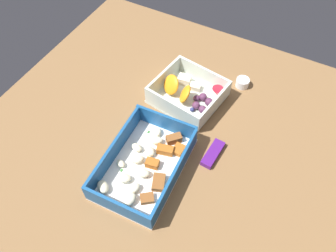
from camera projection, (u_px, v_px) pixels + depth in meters
The scene contains 5 objects.
table_surface at pixel (162, 140), 74.57cm from camera, with size 80.00×80.00×2.00cm, color brown.
pasta_container at pixel (145, 165), 67.86cm from camera, with size 22.54×15.29×5.13cm.
fruit_bowl at pixel (189, 94), 78.84cm from camera, with size 15.85×16.83×5.52cm.
candy_bar at pixel (213, 154), 70.55cm from camera, with size 7.00×2.40×1.20cm, color #51197A.
paper_cup_liner at pixel (242, 83), 82.06cm from camera, with size 3.20×3.20×2.11cm, color white.
Camera 1 is at (36.14, 20.73, 62.93)cm, focal length 35.82 mm.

